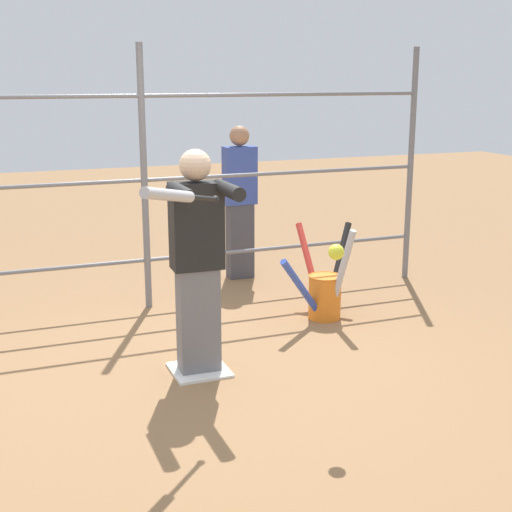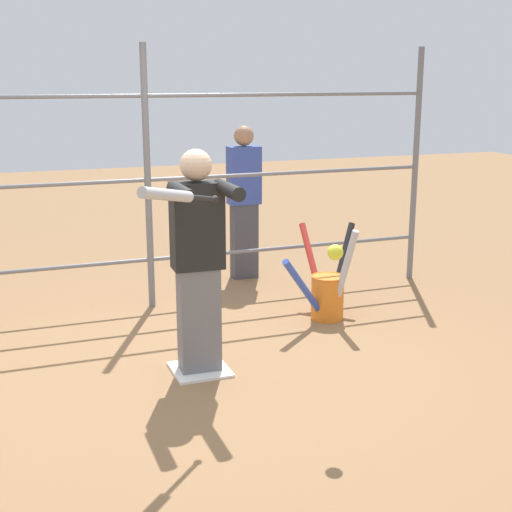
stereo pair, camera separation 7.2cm
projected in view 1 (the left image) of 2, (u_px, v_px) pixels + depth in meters
name	position (u px, v px, depth m)	size (l,w,h in m)	color
ground_plane	(199.00, 371.00, 5.15)	(24.00, 24.00, 0.00)	olive
home_plate	(199.00, 370.00, 5.15)	(0.40, 0.40, 0.02)	white
fence_backstop	(144.00, 180.00, 6.30)	(5.58, 0.06, 2.35)	slate
batter	(198.00, 256.00, 4.92)	(0.41, 0.54, 1.60)	slate
baseball_bat_swinging	(175.00, 196.00, 3.99)	(0.62, 0.60, 0.21)	black
softball_in_flight	(336.00, 252.00, 4.24)	(0.10, 0.10, 0.10)	yellow
bat_bucket	(324.00, 290.00, 6.24)	(0.95, 0.95, 0.84)	orange
bystander_behind_fence	(240.00, 200.00, 7.36)	(0.33, 0.20, 1.59)	#3F3F47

